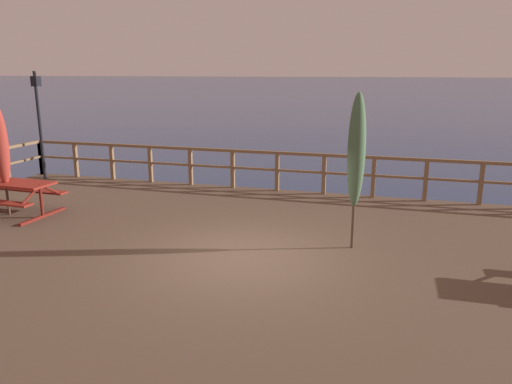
{
  "coord_description": "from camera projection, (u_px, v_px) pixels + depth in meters",
  "views": [
    {
      "loc": [
        2.54,
        -7.81,
        3.83
      ],
      "look_at": [
        0.0,
        0.77,
        1.62
      ],
      "focal_mm": 34.51,
      "sensor_mm": 36.0,
      "label": 1
    }
  ],
  "objects": [
    {
      "name": "picnic_table_back_right",
      "position": [
        8.0,
        190.0,
        11.21
      ],
      "size": [
        2.2,
        1.47,
        0.78
      ],
      "color": "maroon",
      "rests_on": "wooden_deck"
    },
    {
      "name": "patio_umbrella_tall_back_right",
      "position": [
        356.0,
        151.0,
        8.74
      ],
      "size": [
        0.32,
        0.32,
        2.86
      ],
      "color": "#4C3828",
      "rests_on": "wooden_deck"
    },
    {
      "name": "wooden_deck",
      "position": [
        244.0,
        273.0,
        8.82
      ],
      "size": [
        16.98,
        10.22,
        0.62
      ],
      "primitive_type": "cube",
      "color": "brown",
      "rests_on": "ground"
    },
    {
      "name": "patio_umbrella_short_back",
      "position": [
        1.0,
        146.0,
        10.89
      ],
      "size": [
        0.32,
        0.32,
        2.49
      ],
      "color": "#4C3828",
      "rests_on": "wooden_deck"
    },
    {
      "name": "lamp_post_hooked",
      "position": [
        38.0,
        109.0,
        14.31
      ],
      "size": [
        0.51,
        0.55,
        3.2
      ],
      "color": "black",
      "rests_on": "wooden_deck"
    },
    {
      "name": "railing_waterside_far",
      "position": [
        300.0,
        166.0,
        13.18
      ],
      "size": [
        16.78,
        0.1,
        1.09
      ],
      "color": "brown",
      "rests_on": "wooden_deck"
    },
    {
      "name": "ground_plane",
      "position": [
        244.0,
        288.0,
        8.89
      ],
      "size": [
        600.0,
        600.0,
        0.0
      ],
      "primitive_type": "plane",
      "color": "navy"
    }
  ]
}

